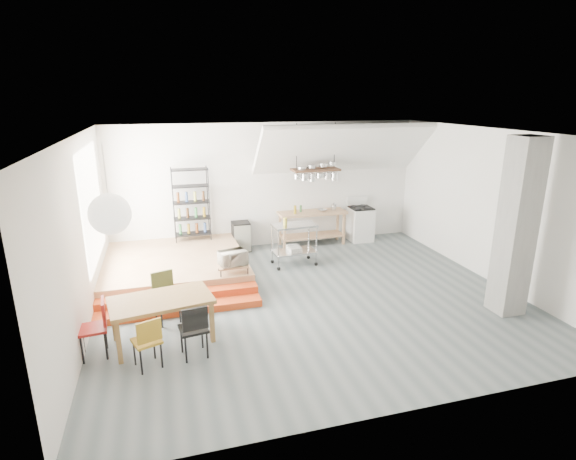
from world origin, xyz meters
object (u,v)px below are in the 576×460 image
object	(u,v)px
stove	(360,223)
rolling_cart	(294,239)
mini_fridge	(241,236)
dining_table	(161,303)

from	to	relation	value
stove	rolling_cart	distance (m)	2.64
mini_fridge	dining_table	bearing A→B (deg)	-116.23
mini_fridge	stove	bearing A→B (deg)	-0.76
stove	rolling_cart	bearing A→B (deg)	-150.08
dining_table	rolling_cart	size ratio (longest dim) A/B	1.64
stove	mini_fridge	xyz separation A→B (m)	(-3.30, 0.04, -0.10)
rolling_cart	mini_fridge	distance (m)	1.72
dining_table	mini_fridge	size ratio (longest dim) A/B	2.26
dining_table	mini_fridge	world-z (taller)	mini_fridge
dining_table	rolling_cart	bearing A→B (deg)	32.29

